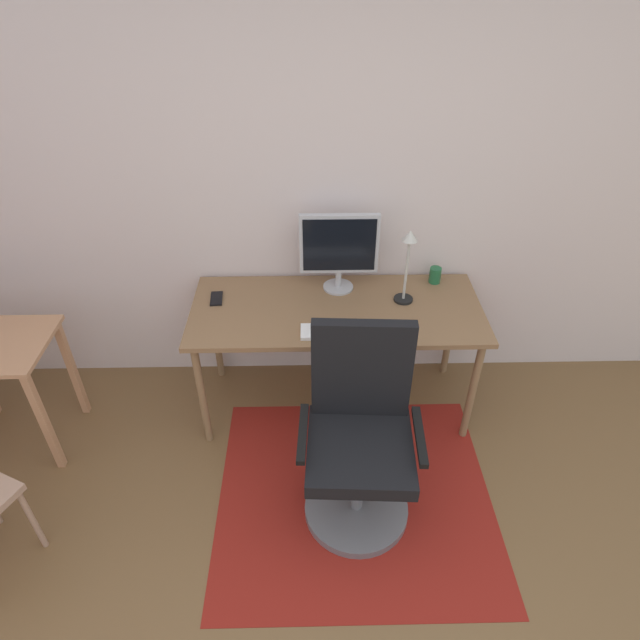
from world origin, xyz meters
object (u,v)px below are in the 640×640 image
computer_mouse (396,331)px  coffee_cup (435,275)px  keyboard (341,331)px  desk (336,317)px  monitor (339,247)px  cell_phone (217,299)px  office_chair (359,445)px  desk_lamp (408,258)px

computer_mouse → coffee_cup: coffee_cup is taller
keyboard → desk: bearing=92.9°
monitor → cell_phone: bearing=-171.5°
keyboard → office_chair: size_ratio=0.40×
desk → desk_lamp: desk_lamp is taller
monitor → desk_lamp: bearing=-20.6°
office_chair → coffee_cup: bearing=65.6°
computer_mouse → coffee_cup: (0.31, 0.51, 0.03)m
keyboard → computer_mouse: computer_mouse is taller
monitor → computer_mouse: (0.28, -0.46, -0.26)m
desk → computer_mouse: size_ratio=15.99×
desk → office_chair: (0.08, -0.75, -0.23)m
office_chair → monitor: bearing=97.0°
desk_lamp → office_chair: (-0.31, -0.82, -0.58)m
cell_phone → desk_lamp: (1.09, -0.03, 0.28)m
desk_lamp → office_chair: desk_lamp is taller
keyboard → coffee_cup: coffee_cup is taller
desk_lamp → keyboard: bearing=-141.5°
keyboard → coffee_cup: size_ratio=4.40×
monitor → desk_lamp: monitor is taller
coffee_cup → monitor: bearing=-174.8°
desk → office_chair: 0.79m
cell_phone → office_chair: size_ratio=0.13×
desk → desk_lamp: (0.39, 0.07, 0.35)m
keyboard → office_chair: office_chair is taller
coffee_cup → cell_phone: (-1.31, -0.16, -0.04)m
monitor → keyboard: size_ratio=1.11×
desk → coffee_cup: 0.67m
cell_phone → office_chair: bearing=-51.9°
desk → computer_mouse: 0.40m
cell_phone → desk: bearing=-12.9°
desk → keyboard: size_ratio=3.87×
keyboard → computer_mouse: bearing=-3.0°
keyboard → cell_phone: 0.78m
desk → keyboard: bearing=-87.1°
computer_mouse → desk_lamp: bearing=74.6°
keyboard → desk_lamp: bearing=38.5°
cell_phone → desk_lamp: desk_lamp is taller
computer_mouse → coffee_cup: size_ratio=1.07×
desk → keyboard: keyboard is taller
keyboard → computer_mouse: 0.29m
monitor → cell_phone: monitor is taller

